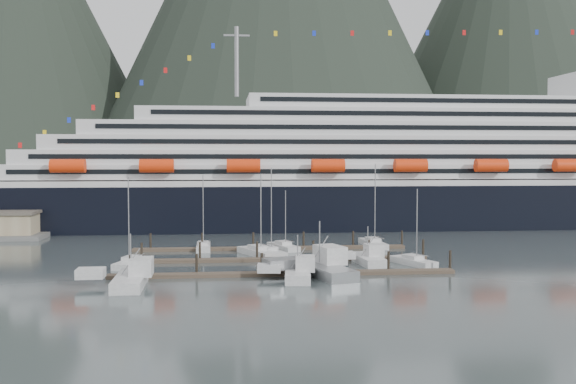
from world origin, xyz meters
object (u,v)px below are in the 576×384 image
(cruise_ship, at_px, (405,175))
(trawler_a, at_px, (130,278))
(sailboat_e, at_px, (203,247))
(trawler_c, at_px, (318,267))
(sailboat_f, at_px, (283,247))
(trawler_b, at_px, (297,273))
(sailboat_c, at_px, (258,253))
(sailboat_h, at_px, (413,262))
(sailboat_g, at_px, (373,244))
(sailboat_a, at_px, (132,263))
(trawler_e, at_px, (367,258))
(sailboat_b, at_px, (269,252))

(cruise_ship, xyz_separation_m, trawler_a, (-55.29, -69.95, -11.12))
(sailboat_e, height_order, trawler_c, sailboat_e)
(sailboat_f, height_order, trawler_b, sailboat_f)
(sailboat_c, xyz_separation_m, trawler_c, (7.44, -18.57, 0.57))
(cruise_ship, bearing_deg, sailboat_h, -104.30)
(cruise_ship, distance_m, trawler_c, 71.88)
(cruise_ship, relative_size, sailboat_e, 15.42)
(sailboat_g, bearing_deg, sailboat_f, 95.43)
(trawler_a, xyz_separation_m, trawler_b, (21.73, 2.21, -0.07))
(sailboat_g, height_order, sailboat_h, sailboat_g)
(sailboat_e, distance_m, sailboat_f, 14.12)
(sailboat_a, relative_size, trawler_e, 1.38)
(sailboat_b, bearing_deg, sailboat_h, -140.57)
(sailboat_b, distance_m, sailboat_c, 1.91)
(sailboat_f, distance_m, trawler_b, 28.74)
(sailboat_h, height_order, trawler_c, sailboat_h)
(sailboat_f, xyz_separation_m, trawler_a, (-22.53, -30.94, 0.52))
(trawler_e, bearing_deg, sailboat_b, 47.20)
(cruise_ship, height_order, sailboat_c, cruise_ship)
(sailboat_b, distance_m, trawler_e, 17.86)
(cruise_ship, distance_m, sailboat_b, 58.86)
(trawler_a, distance_m, trawler_b, 21.84)
(cruise_ship, xyz_separation_m, sailboat_f, (-32.76, -39.00, -11.64))
(trawler_c, bearing_deg, sailboat_c, 4.82)
(sailboat_b, distance_m, sailboat_f, 6.97)
(cruise_ship, xyz_separation_m, sailboat_h, (-14.71, -57.70, -11.63))
(sailboat_a, height_order, sailboat_e, sailboat_a)
(sailboat_h, height_order, trawler_a, sailboat_h)
(sailboat_b, height_order, trawler_e, sailboat_b)
(sailboat_b, relative_size, sailboat_f, 1.37)
(sailboat_c, relative_size, trawler_e, 1.41)
(cruise_ship, xyz_separation_m, sailboat_c, (-37.59, -45.74, -11.60))
(trawler_a, relative_size, trawler_c, 0.80)
(sailboat_f, height_order, trawler_a, sailboat_f)
(sailboat_a, xyz_separation_m, sailboat_e, (10.20, 17.20, -0.01))
(trawler_b, xyz_separation_m, trawler_c, (3.42, 3.42, 0.15))
(sailboat_h, relative_size, trawler_c, 0.73)
(sailboat_a, height_order, sailboat_b, sailboat_b)
(sailboat_a, height_order, sailboat_c, sailboat_c)
(cruise_ship, height_order, sailboat_a, cruise_ship)
(sailboat_h, bearing_deg, sailboat_a, 63.04)
(sailboat_e, bearing_deg, sailboat_c, -131.60)
(cruise_ship, distance_m, sailboat_f, 52.25)
(sailboat_b, xyz_separation_m, sailboat_e, (-11.10, 7.51, -0.02))
(sailboat_c, height_order, trawler_c, sailboat_c)
(cruise_ship, xyz_separation_m, sailboat_a, (-57.03, -55.00, -11.61))
(sailboat_c, xyz_separation_m, trawler_b, (4.03, -21.99, 0.42))
(cruise_ship, height_order, trawler_c, cruise_ship)
(sailboat_e, bearing_deg, trawler_c, -148.73)
(sailboat_g, bearing_deg, sailboat_b, 110.85)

